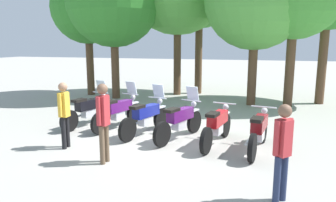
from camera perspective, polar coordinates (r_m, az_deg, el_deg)
ground_plane at (r=8.86m, az=-0.92°, el=-6.30°), size 80.00×80.00×0.00m
motorcycle_0 at (r=10.13m, az=-14.08°, el=-1.45°), size 0.79×2.15×1.37m
motorcycle_1 at (r=9.65m, az=-8.86°, el=-1.85°), size 0.83×2.13×1.37m
motorcycle_2 at (r=8.90m, az=-3.97°, el=-2.80°), size 0.84×2.13×1.37m
motorcycle_3 at (r=8.47m, az=2.21°, el=-3.47°), size 0.90×2.10×1.37m
motorcycle_4 at (r=8.11m, az=8.85°, el=-4.33°), size 0.72×2.17×0.99m
motorcycle_5 at (r=7.84m, az=16.08°, el=-5.14°), size 0.69×2.18×0.99m
person_0 at (r=5.38m, az=19.96°, el=-7.69°), size 0.32×0.35×1.62m
person_1 at (r=8.05m, az=-18.22°, el=-1.63°), size 0.22×0.40×1.63m
person_2 at (r=6.81m, az=-11.59°, el=-2.86°), size 0.25×0.41×1.73m
tree_0 at (r=16.17m, az=-14.31°, el=15.98°), size 3.46×3.46×5.94m
tree_1 at (r=14.88m, az=-9.85°, el=17.57°), size 4.22×4.22×6.55m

